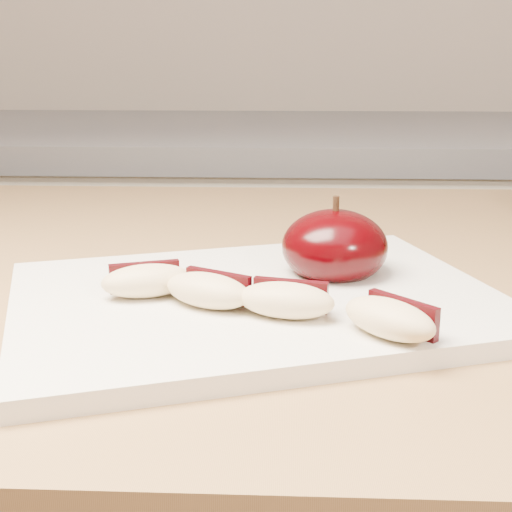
{
  "coord_description": "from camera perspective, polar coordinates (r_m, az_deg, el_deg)",
  "views": [
    {
      "loc": [
        0.08,
        -0.06,
        1.06
      ],
      "look_at": [
        0.06,
        0.38,
        0.94
      ],
      "focal_mm": 50.0,
      "sensor_mm": 36.0,
      "label": 1
    }
  ],
  "objects": [
    {
      "name": "apple_wedge_a",
      "position": [
        0.46,
        -8.74,
        -1.93
      ],
      "size": [
        0.06,
        0.04,
        0.02
      ],
      "rotation": [
        0.0,
        0.0,
        0.32
      ],
      "color": "beige",
      "rests_on": "cutting_board"
    },
    {
      "name": "apple_wedge_d",
      "position": [
        0.4,
        10.72,
        -4.91
      ],
      "size": [
        0.06,
        0.06,
        0.02
      ],
      "rotation": [
        0.0,
        0.0,
        -0.79
      ],
      "color": "beige",
      "rests_on": "cutting_board"
    },
    {
      "name": "apple_wedge_b",
      "position": [
        0.44,
        -3.78,
        -2.72
      ],
      "size": [
        0.06,
        0.05,
        0.02
      ],
      "rotation": [
        0.0,
        0.0,
        -0.48
      ],
      "color": "beige",
      "rests_on": "cutting_board"
    },
    {
      "name": "cutting_board",
      "position": [
        0.47,
        0.0,
        -3.69
      ],
      "size": [
        0.36,
        0.31,
        0.01
      ],
      "primitive_type": "cube",
      "rotation": [
        0.0,
        0.0,
        0.32
      ],
      "color": "silver",
      "rests_on": "island_counter"
    },
    {
      "name": "apple_half",
      "position": [
        0.5,
        6.31,
        0.74
      ],
      "size": [
        0.08,
        0.08,
        0.06
      ],
      "rotation": [
        0.0,
        0.0,
        0.13
      ],
      "color": "black",
      "rests_on": "cutting_board"
    },
    {
      "name": "back_cabinet",
      "position": [
        1.39,
        -1.18,
        -9.14
      ],
      "size": [
        2.4,
        0.62,
        0.94
      ],
      "color": "silver",
      "rests_on": "ground"
    },
    {
      "name": "apple_wedge_c",
      "position": [
        0.42,
        2.46,
        -3.5
      ],
      "size": [
        0.06,
        0.04,
        0.02
      ],
      "rotation": [
        0.0,
        0.0,
        -0.23
      ],
      "color": "beige",
      "rests_on": "cutting_board"
    }
  ]
}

